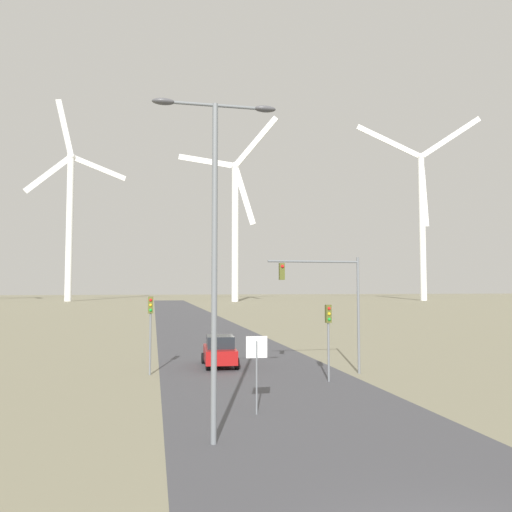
% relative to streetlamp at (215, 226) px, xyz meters
% --- Properties ---
extents(road_surface, '(10.00, 240.00, 0.01)m').
position_rel_streetlamp_xyz_m(road_surface, '(3.56, 40.56, -6.58)').
color(road_surface, '#47474C').
rests_on(road_surface, ground).
extents(streetlamp, '(3.90, 0.32, 10.49)m').
position_rel_streetlamp_xyz_m(streetlamp, '(0.00, 0.00, 0.00)').
color(streetlamp, slate).
rests_on(streetlamp, ground).
extents(stop_sign_near, '(0.81, 0.07, 2.88)m').
position_rel_streetlamp_xyz_m(stop_sign_near, '(1.98, 3.14, -4.57)').
color(stop_sign_near, slate).
rests_on(stop_sign_near, ground).
extents(traffic_light_post_near_left, '(0.28, 0.34, 4.18)m').
position_rel_streetlamp_xyz_m(traffic_light_post_near_left, '(-1.95, 12.40, -3.52)').
color(traffic_light_post_near_left, slate).
rests_on(traffic_light_post_near_left, ground).
extents(traffic_light_post_near_right, '(0.28, 0.34, 3.81)m').
position_rel_streetlamp_xyz_m(traffic_light_post_near_right, '(6.80, 8.66, -3.79)').
color(traffic_light_post_near_right, slate).
rests_on(traffic_light_post_near_right, ground).
extents(traffic_light_mast_overhead, '(5.17, 0.35, 6.33)m').
position_rel_streetlamp_xyz_m(traffic_light_mast_overhead, '(7.46, 10.56, -2.03)').
color(traffic_light_mast_overhead, slate).
rests_on(traffic_light_mast_overhead, ground).
extents(car_approaching, '(2.06, 4.21, 1.83)m').
position_rel_streetlamp_xyz_m(car_approaching, '(2.09, 14.47, -5.67)').
color(car_approaching, maroon).
rests_on(car_approaching, ground).
extents(wind_turbine_left, '(30.99, 11.75, 66.44)m').
position_rel_streetlamp_xyz_m(wind_turbine_left, '(-29.00, 156.48, 22.68)').
color(wind_turbine_left, white).
rests_on(wind_turbine_left, ground).
extents(wind_turbine_center, '(30.76, 15.56, 59.11)m').
position_rel_streetlamp_xyz_m(wind_turbine_center, '(23.70, 141.75, 20.71)').
color(wind_turbine_center, white).
rests_on(wind_turbine_center, ground).
extents(wind_turbine_right, '(42.31, 10.83, 64.51)m').
position_rel_streetlamp_xyz_m(wind_turbine_right, '(89.66, 141.84, 24.90)').
color(wind_turbine_right, white).
rests_on(wind_turbine_right, ground).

